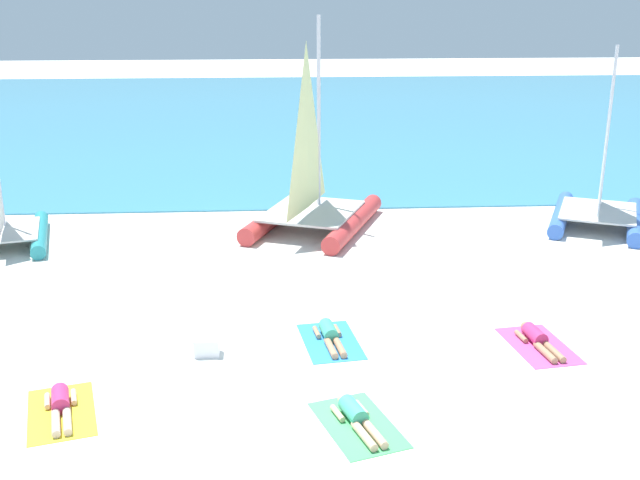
# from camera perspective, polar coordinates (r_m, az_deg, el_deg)

# --- Properties ---
(ground_plane) EXTENTS (120.00, 120.00, 0.00)m
(ground_plane) POSITION_cam_1_polar(r_m,az_deg,el_deg) (22.99, -0.67, 0.53)
(ground_plane) COLOR white
(ocean_water) EXTENTS (120.00, 40.00, 0.05)m
(ocean_water) POSITION_cam_1_polar(r_m,az_deg,el_deg) (44.91, -2.14, 9.20)
(ocean_water) COLOR teal
(ocean_water) RESTS_ON ground
(sailboat_red) EXTENTS (4.57, 5.55, 6.22)m
(sailboat_red) POSITION_cam_1_polar(r_m,az_deg,el_deg) (23.11, -0.55, 3.03)
(sailboat_red) COLOR #CC3838
(sailboat_red) RESTS_ON ground
(sailboat_blue) EXTENTS (4.10, 4.84, 5.37)m
(sailboat_blue) POSITION_cam_1_polar(r_m,az_deg,el_deg) (24.90, 19.94, 2.73)
(sailboat_blue) COLOR blue
(sailboat_blue) RESTS_ON ground
(sailboat_teal) EXTENTS (3.10, 4.04, 4.69)m
(sailboat_teal) POSITION_cam_1_polar(r_m,az_deg,el_deg) (23.44, -22.41, 1.27)
(sailboat_teal) COLOR teal
(sailboat_teal) RESTS_ON ground
(towel_leftmost) EXTENTS (1.56, 2.12, 0.01)m
(towel_leftmost) POSITION_cam_1_polar(r_m,az_deg,el_deg) (14.25, -18.56, -11.97)
(towel_leftmost) COLOR yellow
(towel_leftmost) RESTS_ON ground
(sunbather_leftmost) EXTENTS (0.79, 1.55, 0.30)m
(sunbather_leftmost) POSITION_cam_1_polar(r_m,az_deg,el_deg) (14.25, -18.61, -11.40)
(sunbather_leftmost) COLOR #D83372
(sunbather_leftmost) RESTS_ON towel_leftmost
(towel_center_left) EXTENTS (1.35, 2.03, 0.01)m
(towel_center_left) POSITION_cam_1_polar(r_m,az_deg,el_deg) (16.02, 0.78, -7.50)
(towel_center_left) COLOR #338CD8
(towel_center_left) RESTS_ON ground
(sunbather_center_left) EXTENTS (0.62, 1.57, 0.30)m
(sunbather_center_left) POSITION_cam_1_polar(r_m,az_deg,el_deg) (16.02, 0.73, -6.99)
(sunbather_center_left) COLOR #3FB28C
(sunbather_center_left) RESTS_ON towel_center_left
(towel_center_right) EXTENTS (1.63, 2.14, 0.01)m
(towel_center_right) POSITION_cam_1_polar(r_m,az_deg,el_deg) (13.22, 2.82, -13.47)
(towel_center_right) COLOR #4CB266
(towel_center_right) RESTS_ON ground
(sunbather_center_right) EXTENTS (0.84, 1.54, 0.30)m
(sunbather_center_right) POSITION_cam_1_polar(r_m,az_deg,el_deg) (13.21, 2.71, -12.87)
(sunbather_center_right) COLOR #3FB28C
(sunbather_center_right) RESTS_ON towel_center_right
(towel_rightmost) EXTENTS (1.35, 2.04, 0.01)m
(towel_rightmost) POSITION_cam_1_polar(r_m,az_deg,el_deg) (16.45, 15.85, -7.52)
(towel_rightmost) COLOR #D84C99
(towel_rightmost) RESTS_ON ground
(sunbather_rightmost) EXTENTS (0.62, 1.57, 0.30)m
(sunbather_rightmost) POSITION_cam_1_polar(r_m,az_deg,el_deg) (16.45, 15.78, -7.03)
(sunbather_rightmost) COLOR #D83372
(sunbather_rightmost) RESTS_ON towel_rightmost
(cooler_box) EXTENTS (0.50, 0.36, 0.36)m
(cooler_box) POSITION_cam_1_polar(r_m,az_deg,el_deg) (15.57, -8.36, -7.78)
(cooler_box) COLOR white
(cooler_box) RESTS_ON ground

